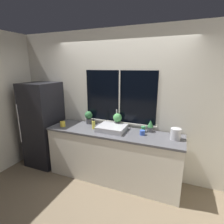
# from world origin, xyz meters

# --- Properties ---
(ground_plane) EXTENTS (14.00, 14.00, 0.00)m
(ground_plane) POSITION_xyz_m (0.00, 0.00, 0.00)
(ground_plane) COLOR brown
(wall_back) EXTENTS (8.00, 0.09, 2.70)m
(wall_back) POSITION_xyz_m (0.00, 0.67, 1.35)
(wall_back) COLOR beige
(wall_back) RESTS_ON ground_plane
(wall_left) EXTENTS (0.06, 7.00, 2.70)m
(wall_left) POSITION_xyz_m (-2.16, 1.50, 1.35)
(wall_left) COLOR beige
(wall_left) RESTS_ON ground_plane
(counter) EXTENTS (2.40, 0.63, 0.94)m
(counter) POSITION_xyz_m (0.00, 0.30, 0.47)
(counter) COLOR silver
(counter) RESTS_ON ground_plane
(refrigerator) EXTENTS (0.63, 0.68, 1.73)m
(refrigerator) POSITION_xyz_m (-1.57, 0.30, 0.87)
(refrigerator) COLOR black
(refrigerator) RESTS_ON ground_plane
(sink) EXTENTS (0.49, 0.46, 0.33)m
(sink) POSITION_xyz_m (-0.03, 0.34, 0.98)
(sink) COLOR #ADADB2
(sink) RESTS_ON counter
(potted_plant_left) EXTENTS (0.15, 0.15, 0.25)m
(potted_plant_left) POSITION_xyz_m (-0.61, 0.53, 1.08)
(potted_plant_left) COLOR #4C4C51
(potted_plant_left) RESTS_ON counter
(potted_plant_center) EXTENTS (0.16, 0.16, 0.27)m
(potted_plant_center) POSITION_xyz_m (0.00, 0.53, 1.09)
(potted_plant_center) COLOR #4C4C51
(potted_plant_center) RESTS_ON counter
(potted_plant_right) EXTENTS (0.11, 0.11, 0.21)m
(potted_plant_right) POSITION_xyz_m (0.61, 0.53, 1.04)
(potted_plant_right) COLOR #4C4C51
(potted_plant_right) RESTS_ON counter
(soap_bottle) EXTENTS (0.06, 0.06, 0.18)m
(soap_bottle) POSITION_xyz_m (-0.38, 0.30, 1.01)
(soap_bottle) COLOR #DBD14C
(soap_bottle) RESTS_ON counter
(mug_blue) EXTENTS (0.09, 0.09, 0.08)m
(mug_blue) POSITION_xyz_m (0.52, 0.33, 0.98)
(mug_blue) COLOR #3351AD
(mug_blue) RESTS_ON counter
(mug_green) EXTENTS (0.07, 0.07, 0.10)m
(mug_green) POSITION_xyz_m (0.50, 0.48, 0.98)
(mug_green) COLOR #38844C
(mug_green) RESTS_ON counter
(mug_yellow) EXTENTS (0.10, 0.10, 0.10)m
(mug_yellow) POSITION_xyz_m (-0.98, 0.18, 0.98)
(mug_yellow) COLOR gold
(mug_yellow) RESTS_ON counter
(kettle) EXTENTS (0.16, 0.16, 0.20)m
(kettle) POSITION_xyz_m (1.04, 0.34, 1.03)
(kettle) COLOR #B2B2B7
(kettle) RESTS_ON counter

